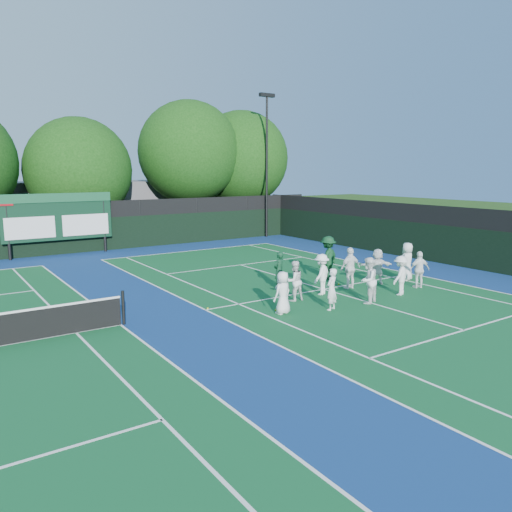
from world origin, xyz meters
TOP-DOWN VIEW (x-y plane):
  - ground at (0.00, 0.00)m, footprint 120.00×120.00m
  - court_apron at (-6.00, 1.00)m, footprint 34.00×32.00m
  - near_court at (0.00, 1.00)m, footprint 11.05×23.85m
  - back_fence at (-6.00, 16.00)m, footprint 34.00×0.08m
  - divider_fence_right at (9.00, 1.00)m, footprint 0.08×32.00m
  - scoreboard at (-7.01, 15.59)m, footprint 6.00×0.21m
  - clubhouse at (-2.00, 24.00)m, footprint 18.00×6.00m
  - light_pole_right at (7.50, 15.70)m, footprint 1.20×0.30m
  - tree_c at (-4.53, 19.58)m, footprint 6.76×6.76m
  - tree_d at (3.43, 19.58)m, footprint 7.41×7.41m
  - tree_e at (7.91, 19.58)m, footprint 7.31×7.31m
  - tennis_ball_0 at (-3.51, -0.46)m, footprint 0.07×0.07m
  - tennis_ball_1 at (1.07, 1.25)m, footprint 0.07×0.07m
  - tennis_ball_3 at (-5.36, 1.06)m, footprint 0.07×0.07m
  - tennis_ball_4 at (0.79, 1.36)m, footprint 0.07×0.07m
  - tennis_ball_5 at (4.19, 0.44)m, footprint 0.07×0.07m
  - player_front_0 at (-3.51, -0.85)m, footprint 0.80×0.61m
  - player_front_1 at (-1.82, -1.42)m, footprint 0.63×0.54m
  - player_front_2 at (-0.10, -1.49)m, footprint 1.00×0.89m
  - player_front_3 at (1.86, -1.34)m, footprint 1.12×0.84m
  - player_front_4 at (3.45, -0.99)m, footprint 0.98×0.64m
  - player_back_0 at (-2.11, 0.29)m, footprint 0.77×0.61m
  - player_back_1 at (-0.64, 0.44)m, footprint 1.20×0.98m
  - player_back_2 at (1.01, 0.54)m, footprint 1.02×0.45m
  - player_back_3 at (2.52, 0.46)m, footprint 1.49×1.00m
  - player_back_4 at (4.19, 0.25)m, footprint 0.96×0.80m
  - coach_left at (-1.49, 2.08)m, footprint 0.65×0.51m
  - coach_right at (1.41, 2.35)m, footprint 1.41×1.06m

SIDE VIEW (x-z plane):
  - ground at x=0.00m, z-range 0.00..0.00m
  - court_apron at x=-6.00m, z-range 0.00..0.01m
  - near_court at x=0.00m, z-range 0.01..0.01m
  - tennis_ball_0 at x=-3.51m, z-range 0.00..0.07m
  - tennis_ball_1 at x=1.07m, z-range 0.00..0.07m
  - tennis_ball_3 at x=-5.36m, z-range 0.00..0.07m
  - tennis_ball_4 at x=0.79m, z-range 0.00..0.07m
  - tennis_ball_5 at x=4.19m, z-range 0.00..0.07m
  - player_front_0 at x=-3.51m, z-range 0.00..1.47m
  - player_front_1 at x=-1.82m, z-range 0.00..1.48m
  - player_back_0 at x=-2.11m, z-range 0.00..1.52m
  - player_back_3 at x=2.52m, z-range 0.00..1.54m
  - player_front_4 at x=3.45m, z-range 0.00..1.54m
  - player_front_3 at x=1.86m, z-range 0.00..1.55m
  - coach_left at x=-1.49m, z-range 0.00..1.56m
  - player_back_1 at x=-0.64m, z-range 0.00..1.61m
  - player_back_4 at x=4.19m, z-range 0.00..1.69m
  - player_front_2 at x=-0.10m, z-range 0.00..1.71m
  - player_back_2 at x=1.01m, z-range 0.00..1.72m
  - coach_right at x=1.41m, z-range 0.00..1.95m
  - back_fence at x=-6.00m, z-range -0.14..2.86m
  - divider_fence_right at x=9.00m, z-range -0.14..2.86m
  - clubhouse at x=-2.00m, z-range 0.00..4.00m
  - scoreboard at x=-7.01m, z-range 0.42..3.97m
  - tree_c at x=-4.53m, z-range 0.54..8.73m
  - tree_e at x=7.91m, z-range 0.84..10.21m
  - tree_d at x=3.43m, z-range 1.01..10.82m
  - light_pole_right at x=7.50m, z-range 1.24..11.36m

